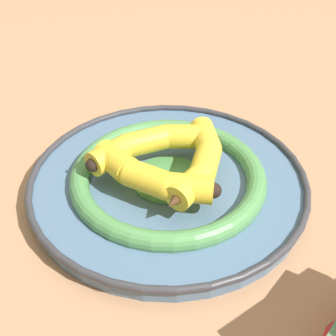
% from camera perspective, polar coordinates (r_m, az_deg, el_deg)
% --- Properties ---
extents(ground_plane, '(2.80, 2.80, 0.00)m').
position_cam_1_polar(ground_plane, '(0.63, -2.94, -4.18)').
color(ground_plane, '#A87A56').
extents(decorative_bowl, '(0.38, 0.38, 0.04)m').
position_cam_1_polar(decorative_bowl, '(0.64, 0.00, -1.56)').
color(decorative_bowl, slate).
rests_on(decorative_bowl, ground_plane).
extents(banana_a, '(0.09, 0.18, 0.03)m').
position_cam_1_polar(banana_a, '(0.61, 3.96, 0.63)').
color(banana_a, yellow).
rests_on(banana_a, decorative_bowl).
extents(banana_b, '(0.19, 0.09, 0.03)m').
position_cam_1_polar(banana_b, '(0.64, -2.02, 3.03)').
color(banana_b, gold).
rests_on(banana_b, decorative_bowl).
extents(banana_c, '(0.17, 0.13, 0.04)m').
position_cam_1_polar(banana_c, '(0.59, -2.52, -0.89)').
color(banana_c, gold).
rests_on(banana_c, decorative_bowl).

